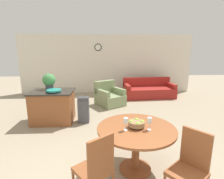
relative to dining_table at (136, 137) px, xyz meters
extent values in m
cube|color=silver|center=(-0.36, 5.66, 0.76)|extent=(8.00, 0.06, 2.70)
cylinder|color=black|center=(-0.74, 5.62, 1.53)|extent=(0.32, 0.02, 0.32)
cylinder|color=white|center=(-0.74, 5.60, 1.53)|extent=(0.26, 0.01, 0.26)
cylinder|color=brown|center=(0.00, 0.00, -0.57)|extent=(0.53, 0.53, 0.04)
cylinder|color=brown|center=(0.00, 0.00, -0.21)|extent=(0.13, 0.13, 0.69)
cylinder|color=brown|center=(0.00, 0.00, 0.16)|extent=(1.27, 1.27, 0.03)
cylinder|color=brown|center=(-0.65, -0.27, -0.39)|extent=(0.04, 0.04, 0.40)
cube|color=brown|center=(-0.68, -0.54, -0.17)|extent=(0.59, 0.59, 0.05)
cube|color=brown|center=(-0.56, -0.68, 0.12)|extent=(0.33, 0.27, 0.52)
cylinder|color=brown|center=(0.57, -0.41, -0.39)|extent=(0.04, 0.04, 0.40)
cube|color=brown|center=(0.54, -0.68, -0.17)|extent=(0.59, 0.59, 0.05)
cube|color=brown|center=(0.68, -0.56, 0.12)|extent=(0.27, 0.33, 0.52)
cylinder|color=olive|center=(0.00, 0.00, 0.19)|extent=(0.10, 0.10, 0.03)
cylinder|color=olive|center=(0.00, 0.00, 0.24)|extent=(0.26, 0.26, 0.08)
sphere|color=#8CB738|center=(0.09, -0.01, 0.27)|extent=(0.07, 0.07, 0.07)
sphere|color=#8CB738|center=(0.01, 0.09, 0.27)|extent=(0.07, 0.07, 0.07)
sphere|color=#8CB738|center=(-0.09, 0.01, 0.27)|extent=(0.07, 0.07, 0.07)
sphere|color=#8CB738|center=(0.00, -0.09, 0.27)|extent=(0.07, 0.07, 0.07)
cylinder|color=silver|center=(-0.19, -0.09, 0.18)|extent=(0.06, 0.06, 0.01)
cylinder|color=silver|center=(-0.19, -0.09, 0.24)|extent=(0.01, 0.01, 0.11)
cylinder|color=silver|center=(-0.19, -0.09, 0.33)|extent=(0.07, 0.07, 0.09)
cylinder|color=silver|center=(0.18, -0.09, 0.18)|extent=(0.06, 0.06, 0.01)
cylinder|color=silver|center=(0.18, -0.09, 0.24)|extent=(0.01, 0.01, 0.11)
cylinder|color=silver|center=(0.18, -0.09, 0.33)|extent=(0.07, 0.07, 0.09)
cube|color=brown|center=(-1.94, 2.17, -0.17)|extent=(1.09, 0.81, 0.85)
cube|color=#2D2823|center=(-1.94, 2.17, 0.28)|extent=(1.15, 0.87, 0.04)
cylinder|color=teal|center=(-1.84, 2.03, 0.31)|extent=(0.13, 0.13, 0.02)
cylinder|color=teal|center=(-1.84, 2.03, 0.35)|extent=(0.39, 0.39, 0.04)
cylinder|color=#4C4C51|center=(-2.06, 2.40, 0.37)|extent=(0.22, 0.22, 0.14)
sphere|color=#478E4C|center=(-2.06, 2.40, 0.57)|extent=(0.36, 0.36, 0.36)
cube|color=#47474C|center=(-1.08, 2.11, -0.28)|extent=(0.30, 0.28, 0.64)
cube|color=#3C3C41|center=(-1.08, 2.11, 0.09)|extent=(0.29, 0.27, 0.09)
cube|color=maroon|center=(1.45, 4.65, -0.38)|extent=(2.17, 1.12, 0.42)
cube|color=maroon|center=(1.42, 5.03, 0.02)|extent=(2.11, 0.36, 0.39)
cube|color=maroon|center=(0.48, 4.59, -0.30)|extent=(0.22, 0.91, 0.59)
cube|color=maroon|center=(2.42, 4.72, -0.30)|extent=(0.22, 0.91, 0.59)
cube|color=gray|center=(-0.27, 3.63, -0.39)|extent=(1.20, 1.23, 0.40)
cube|color=gray|center=(-0.47, 3.93, 0.04)|extent=(0.81, 0.62, 0.47)
cube|color=gray|center=(-0.57, 3.44, -0.29)|extent=(0.57, 0.79, 0.61)
cube|color=gray|center=(0.02, 3.81, -0.29)|extent=(0.57, 0.79, 0.61)
camera|label=1|loc=(-0.53, -2.58, 1.38)|focal=28.00mm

